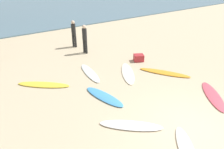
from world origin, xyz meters
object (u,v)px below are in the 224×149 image
object	(u,v)px
surfboard_4	(165,73)
beachgoer_near	(85,38)
surfboard_0	(90,73)
surfboard_3	(128,73)
beachgoer_far	(74,32)
surfboard_6	(213,96)
beach_cooler	(139,58)
surfboard_7	(131,125)
surfboard_2	(44,85)
surfboard_1	(104,97)

from	to	relation	value
surfboard_4	beachgoer_near	world-z (taller)	beachgoer_near
surfboard_0	beachgoer_near	bearing A→B (deg)	74.61
beachgoer_near	surfboard_4	bearing A→B (deg)	10.52
surfboard_3	beachgoer_far	bearing A→B (deg)	-53.88
surfboard_3	surfboard_4	world-z (taller)	surfboard_4
surfboard_6	beachgoer_far	size ratio (longest dim) A/B	1.33
surfboard_4	beach_cooler	xyz separation A→B (m)	(-0.12, 1.95, 0.15)
surfboard_7	surfboard_3	bearing A→B (deg)	-175.03
surfboard_4	surfboard_6	world-z (taller)	surfboard_4
surfboard_2	surfboard_3	size ratio (longest dim) A/B	1.01
surfboard_6	beachgoer_near	size ratio (longest dim) A/B	1.32
surfboard_4	surfboard_7	distance (m)	4.53
beachgoer_far	beach_cooler	bearing A→B (deg)	4.52
surfboard_0	surfboard_4	world-z (taller)	surfboard_4
surfboard_1	surfboard_6	world-z (taller)	surfboard_1
surfboard_4	beach_cooler	bearing A→B (deg)	-120.78
surfboard_6	beach_cooler	xyz separation A→B (m)	(-0.28, 4.63, 0.16)
surfboard_0	surfboard_7	distance (m)	4.40
surfboard_1	beachgoer_far	distance (m)	6.56
beachgoer_near	beachgoer_far	world-z (taller)	beachgoer_near
surfboard_7	beachgoer_far	distance (m)	8.60
surfboard_0	beachgoer_far	bearing A→B (deg)	83.13
surfboard_1	surfboard_6	size ratio (longest dim) A/B	0.91
surfboard_1	surfboard_2	bearing A→B (deg)	-65.57
surfboard_0	surfboard_3	bearing A→B (deg)	-26.10
surfboard_6	surfboard_2	bearing A→B (deg)	176.07
surfboard_2	beachgoer_near	bearing A→B (deg)	165.31
surfboard_7	surfboard_2	bearing A→B (deg)	-119.56
surfboard_1	surfboard_4	size ratio (longest dim) A/B	0.82
surfboard_0	surfboard_2	world-z (taller)	surfboard_2
surfboard_4	surfboard_3	bearing A→B (deg)	-66.32
surfboard_6	surfboard_7	bearing A→B (deg)	-149.15
surfboard_2	surfboard_4	xyz separation A→B (m)	(5.55, -2.15, -0.00)
surfboard_3	beach_cooler	size ratio (longest dim) A/B	4.40
surfboard_2	surfboard_4	world-z (taller)	surfboard_2
surfboard_4	beachgoer_far	xyz separation A→B (m)	(-2.20, 6.08, 0.94)
surfboard_6	beach_cooler	world-z (taller)	beach_cooler
surfboard_6	surfboard_0	bearing A→B (deg)	161.70
surfboard_6	beach_cooler	distance (m)	4.64
surfboard_1	beachgoer_near	bearing A→B (deg)	-121.19
surfboard_1	beachgoer_near	size ratio (longest dim) A/B	1.20
surfboard_1	surfboard_2	world-z (taller)	surfboard_1
surfboard_0	surfboard_3	xyz separation A→B (m)	(1.61, -1.05, -0.01)
surfboard_2	beachgoer_near	world-z (taller)	beachgoer_near
surfboard_1	beachgoer_near	distance (m)	5.29
beach_cooler	surfboard_6	bearing A→B (deg)	-86.50
surfboard_1	surfboard_7	distance (m)	2.07
surfboard_7	surfboard_4	bearing A→B (deg)	160.51
surfboard_6	beachgoer_near	distance (m)	7.78
surfboard_4	surfboard_0	bearing A→B (deg)	-66.88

